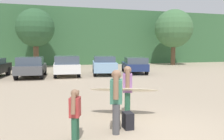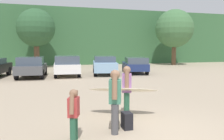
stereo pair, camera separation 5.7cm
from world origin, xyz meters
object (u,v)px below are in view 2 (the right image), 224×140
Objects in this scene: parked_car_white at (67,65)px; backpack_dropped at (127,121)px; parked_car_sky_blue at (104,65)px; person_child at (74,112)px; parked_car_dark_gray at (32,67)px; parked_car_navy at (135,65)px; person_adult at (127,88)px; surfboard_cream at (123,90)px; person_companion at (115,97)px.

parked_car_white reaches higher than backpack_dropped.
parked_car_sky_blue reaches higher than person_child.
parked_car_sky_blue is (5.64, 0.50, 0.00)m from parked_car_dark_gray.
backpack_dropped is at bearing 170.59° from parked_car_navy.
parked_car_white reaches higher than parked_car_navy.
parked_car_white is 5.77m from parked_car_navy.
parked_car_sky_blue is at bearing 78.07° from backpack_dropped.
person_adult reaches higher than backpack_dropped.
person_child reaches higher than surfboard_cream.
person_child is (-6.86, -13.13, -0.05)m from parked_car_navy.
parked_car_navy reaches higher than backpack_dropped.
person_adult is 2.51m from person_child.
parked_car_navy is at bearing -85.36° from parked_car_white.
person_companion reaches higher than person_adult.
person_child is 0.54× the size of surfboard_cream.
person_adult is at bearing 179.88° from parked_car_sky_blue.
parked_car_sky_blue is 11.79m from surfboard_cream.
parked_car_dark_gray is 0.93× the size of parked_car_navy.
parked_car_navy is 1.97× the size of surfboard_cream.
parked_car_sky_blue is 1.99× the size of surfboard_cream.
parked_car_dark_gray is at bearing -62.91° from person_child.
backpack_dropped is at bearing 90.61° from person_adult.
parked_car_sky_blue reaches higher than backpack_dropped.
person_companion reaches higher than parked_car_dark_gray.
person_companion is at bearing 79.49° from person_adult.
parked_car_sky_blue is 2.76× the size of person_companion.
parked_car_dark_gray reaches higher than parked_car_sky_blue.
backpack_dropped is (-5.38, -12.69, -0.52)m from parked_car_navy.
parked_car_white reaches higher than person_child.
person_child is at bearing 60.94° from person_adult.
surfboard_cream is at bearing 169.75° from parked_car_navy.
person_companion reaches higher than surfboard_cream.
parked_car_white is (2.57, 0.39, 0.02)m from parked_car_dark_gray.
person_companion is at bearing 169.41° from parked_car_navy.
parked_car_navy is at bearing -93.75° from person_companion.
person_companion reaches higher than parked_car_navy.
person_companion is at bearing 85.46° from surfboard_cream.
surfboard_cream is (-0.13, -0.03, -0.06)m from person_adult.
person_companion is at bearing -145.62° from person_child.
surfboard_cream is (0.68, -11.44, 0.03)m from parked_car_white.
parked_car_dark_gray is at bearing 106.00° from parked_car_sky_blue.
parked_car_white is 12.77m from person_companion.
parked_car_dark_gray is at bearing -52.52° from person_adult.
person_companion is 0.72× the size of surfboard_cream.
person_companion is (1.09, 0.27, 0.22)m from person_child.
parked_car_white is 1.09× the size of parked_car_navy.
parked_car_white is 3.07m from parked_car_sky_blue.
parked_car_white is 11.44m from person_adult.
surfboard_cream is at bearing 32.10° from person_adult.
parked_car_navy is (2.70, -0.02, -0.05)m from parked_car_sky_blue.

